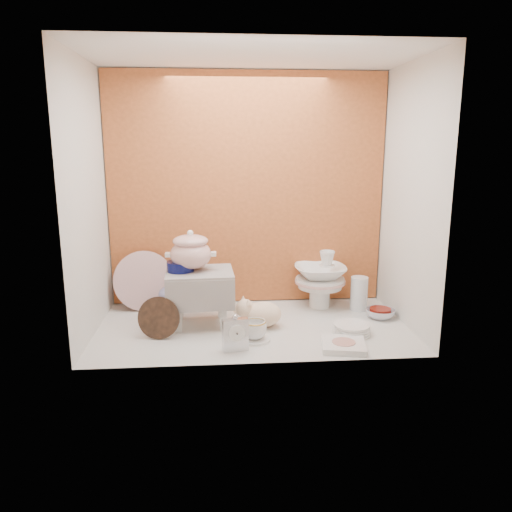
{
  "coord_description": "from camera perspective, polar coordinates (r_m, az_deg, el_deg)",
  "views": [
    {
      "loc": [
        -0.2,
        -2.74,
        1.05
      ],
      "look_at": [
        0.02,
        0.02,
        0.42
      ],
      "focal_mm": 34.82,
      "sensor_mm": 36.0,
      "label": 1
    }
  ],
  "objects": [
    {
      "name": "ground",
      "position": [
        2.94,
        -0.36,
        -8.1
      ],
      "size": [
        1.8,
        1.8,
        0.0
      ],
      "primitive_type": "plane",
      "color": "silver",
      "rests_on": "ground"
    },
    {
      "name": "mantel_clock",
      "position": [
        2.59,
        -2.39,
        -8.83
      ],
      "size": [
        0.14,
        0.07,
        0.19
      ],
      "primitive_type": "cube",
      "rotation": [
        0.0,
        0.0,
        0.21
      ],
      "color": "silver",
      "rests_on": "ground"
    },
    {
      "name": "teacup_saucer",
      "position": [
        2.74,
        -0.15,
        -9.56
      ],
      "size": [
        0.18,
        0.18,
        0.01
      ],
      "primitive_type": "cylinder",
      "rotation": [
        0.0,
        0.0,
        -0.05
      ],
      "color": "white",
      "rests_on": "ground"
    },
    {
      "name": "dinner_plate_stack",
      "position": [
        2.87,
        10.92,
        -8.22
      ],
      "size": [
        0.22,
        0.22,
        0.06
      ],
      "primitive_type": "cylinder",
      "rotation": [
        0.0,
        0.0,
        -0.04
      ],
      "color": "white",
      "rests_on": "ground"
    },
    {
      "name": "lattice_dish",
      "position": [
        2.69,
        10.03,
        -10.04
      ],
      "size": [
        0.26,
        0.26,
        0.03
      ],
      "primitive_type": "cube",
      "rotation": [
        0.0,
        0.0,
        -0.19
      ],
      "color": "white",
      "rests_on": "ground"
    },
    {
      "name": "clear_glass_vase",
      "position": [
        3.26,
        11.75,
        -4.25
      ],
      "size": [
        0.14,
        0.14,
        0.22
      ],
      "primitive_type": "cylinder",
      "rotation": [
        0.0,
        0.0,
        -0.38
      ],
      "color": "silver",
      "rests_on": "ground"
    },
    {
      "name": "niche_shell",
      "position": [
        2.93,
        -0.65,
        10.47
      ],
      "size": [
        1.86,
        1.03,
        1.53
      ],
      "color": "#C46231",
      "rests_on": "ground"
    },
    {
      "name": "plush_pig",
      "position": [
        2.9,
        0.78,
        -6.66
      ],
      "size": [
        0.33,
        0.29,
        0.17
      ],
      "primitive_type": "ellipsoid",
      "rotation": [
        0.0,
        0.0,
        -0.43
      ],
      "color": "beige",
      "rests_on": "ground"
    },
    {
      "name": "gold_rim_teacup",
      "position": [
        2.72,
        -0.15,
        -8.45
      ],
      "size": [
        0.15,
        0.15,
        0.1
      ],
      "primitive_type": "imported",
      "rotation": [
        0.0,
        0.0,
        0.13
      ],
      "color": "white",
      "rests_on": "teacup_saucer"
    },
    {
      "name": "lacquer_tray",
      "position": [
        2.79,
        -11.11,
        -6.99
      ],
      "size": [
        0.24,
        0.11,
        0.23
      ],
      "primitive_type": null,
      "rotation": [
        0.0,
        0.0,
        -0.17
      ],
      "color": "black",
      "rests_on": "ground"
    },
    {
      "name": "soup_tureen",
      "position": [
        2.89,
        -7.51,
        0.66
      ],
      "size": [
        0.29,
        0.29,
        0.24
      ],
      "primitive_type": null,
      "rotation": [
        0.0,
        0.0,
        0.02
      ],
      "color": "white",
      "rests_on": "step_stool"
    },
    {
      "name": "blue_white_vase",
      "position": [
        3.26,
        -9.12,
        -3.92
      ],
      "size": [
        0.27,
        0.27,
        0.24
      ],
      "primitive_type": "imported",
      "rotation": [
        0.0,
        0.0,
        -0.16
      ],
      "color": "white",
      "rests_on": "ground"
    },
    {
      "name": "step_stool",
      "position": [
        2.94,
        -6.43,
        -4.8
      ],
      "size": [
        0.4,
        0.35,
        0.33
      ],
      "primitive_type": null,
      "rotation": [
        0.0,
        0.0,
        0.04
      ],
      "color": "silver",
      "rests_on": "ground"
    },
    {
      "name": "floral_platter",
      "position": [
        3.26,
        -12.74,
        -2.8
      ],
      "size": [
        0.39,
        0.15,
        0.38
      ],
      "primitive_type": null,
      "rotation": [
        0.0,
        0.0,
        0.09
      ],
      "color": "white",
      "rests_on": "ground"
    },
    {
      "name": "crystal_bowl",
      "position": [
        3.16,
        14.08,
        -6.43
      ],
      "size": [
        0.2,
        0.2,
        0.06
      ],
      "primitive_type": "imported",
      "rotation": [
        0.0,
        0.0,
        -0.16
      ],
      "color": "silver",
      "rests_on": "ground"
    },
    {
      "name": "porcelain_tower",
      "position": [
        3.25,
        7.37,
        -2.65
      ],
      "size": [
        0.42,
        0.42,
        0.38
      ],
      "primitive_type": null,
      "rotation": [
        0.0,
        0.0,
        0.33
      ],
      "color": "white",
      "rests_on": "ground"
    },
    {
      "name": "cobalt_bowl",
      "position": [
        2.9,
        -8.69,
        -1.18
      ],
      "size": [
        0.21,
        0.21,
        0.06
      ],
      "primitive_type": "cylinder",
      "rotation": [
        0.0,
        0.0,
        0.43
      ],
      "color": "#090D46",
      "rests_on": "step_stool"
    }
  ]
}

